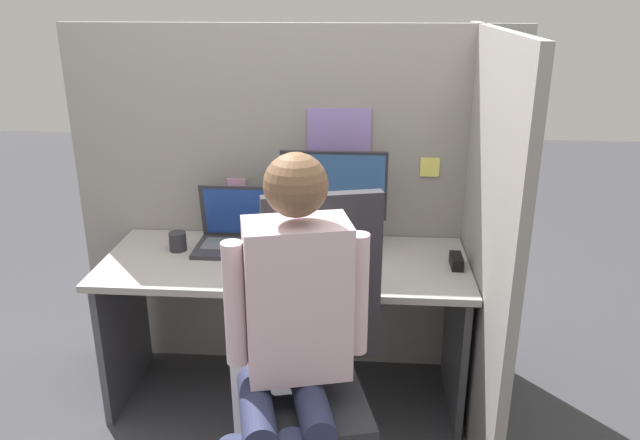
# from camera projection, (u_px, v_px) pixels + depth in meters

# --- Properties ---
(cubicle_panel_back) EXTENTS (2.09, 0.05, 1.68)m
(cubicle_panel_back) POSITION_uv_depth(u_px,v_px,m) (294.00, 205.00, 2.99)
(cubicle_panel_back) COLOR gray
(cubicle_panel_back) RESTS_ON ground
(cubicle_panel_right) EXTENTS (0.04, 1.27, 1.68)m
(cubicle_panel_right) POSITION_uv_depth(u_px,v_px,m) (481.00, 242.00, 2.55)
(cubicle_panel_right) COLOR gray
(cubicle_panel_right) RESTS_ON ground
(desk) EXTENTS (1.59, 0.64, 0.71)m
(desk) POSITION_uv_depth(u_px,v_px,m) (286.00, 294.00, 2.78)
(desk) COLOR #9E9993
(desk) RESTS_ON ground
(paper_box) EXTENTS (0.35, 0.25, 0.07)m
(paper_box) POSITION_uv_depth(u_px,v_px,m) (333.00, 242.00, 2.82)
(paper_box) COLOR white
(paper_box) RESTS_ON desk
(monitor) EXTENTS (0.47, 0.17, 0.38)m
(monitor) POSITION_uv_depth(u_px,v_px,m) (334.00, 190.00, 2.74)
(monitor) COLOR #232328
(monitor) RESTS_ON paper_box
(laptop) EXTENTS (0.36, 0.26, 0.28)m
(laptop) POSITION_uv_depth(u_px,v_px,m) (236.00, 236.00, 2.84)
(laptop) COLOR #2D2D33
(laptop) RESTS_ON desk
(mouse) EXTENTS (0.06, 0.04, 0.04)m
(mouse) POSITION_uv_depth(u_px,v_px,m) (285.00, 265.00, 2.63)
(mouse) COLOR gray
(mouse) RESTS_ON desk
(stapler) EXTENTS (0.05, 0.12, 0.05)m
(stapler) POSITION_uv_depth(u_px,v_px,m) (456.00, 261.00, 2.65)
(stapler) COLOR black
(stapler) RESTS_ON desk
(carrot_toy) EXTENTS (0.04, 0.14, 0.04)m
(carrot_toy) POSITION_uv_depth(u_px,v_px,m) (333.00, 281.00, 2.48)
(carrot_toy) COLOR orange
(carrot_toy) RESTS_ON desk
(office_chair) EXTENTS (0.56, 0.61, 1.14)m
(office_chair) POSITION_uv_depth(u_px,v_px,m) (310.00, 356.00, 2.25)
(office_chair) COLOR #2D2D33
(office_chair) RESTS_ON ground
(person) EXTENTS (0.47, 0.51, 1.35)m
(person) POSITION_uv_depth(u_px,v_px,m) (291.00, 328.00, 2.02)
(person) COLOR #282D4C
(person) RESTS_ON ground
(pen_cup) EXTENTS (0.08, 0.08, 0.09)m
(pen_cup) POSITION_uv_depth(u_px,v_px,m) (178.00, 241.00, 2.81)
(pen_cup) COLOR #28282D
(pen_cup) RESTS_ON desk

